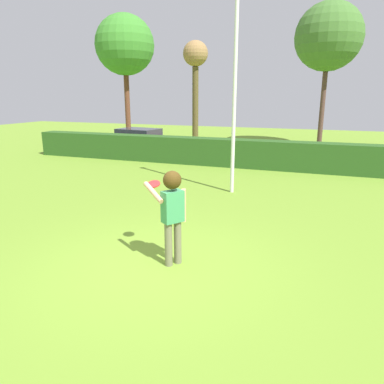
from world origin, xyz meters
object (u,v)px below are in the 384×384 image
Objects in this scene: frisbee at (154,184)px; birch_tree at (195,62)px; lamppost at (235,69)px; parked_car_red at (139,139)px; oak_tree at (125,45)px; person at (172,206)px; willow_tree at (329,37)px.

frisbee is 0.04× the size of birch_tree.
lamppost reaches higher than birch_tree.
lamppost is 10.51m from parked_car_red.
oak_tree is at bearing 133.34° from lamppost.
birch_tree is (-4.72, 15.38, 3.59)m from frisbee.
parked_car_red is (-7.48, 12.45, -0.45)m from person.
oak_tree is (-9.88, 10.47, 2.29)m from lamppost.
parked_car_red is 5.89m from birch_tree.
parked_car_red is at bearing 120.97° from person.
parked_car_red is at bearing 135.88° from lamppost.
birch_tree reaches higher than frisbee.
parked_car_red is at bearing -149.05° from willow_tree.
willow_tree reaches higher than lamppost.
willow_tree is (2.30, 12.68, 2.48)m from lamppost.
birch_tree reaches higher than person.
birch_tree is (-7.36, -2.26, -1.34)m from willow_tree.
person is 0.22× the size of oak_tree.
oak_tree is (-9.54, 15.43, 4.75)m from frisbee.
birch_tree is at bearing 108.57° from person.
lamppost is (-0.28, 5.48, 2.70)m from person.
lamppost is at bearing 86.06° from frisbee.
lamppost is 14.57m from oak_tree.
person reaches higher than frisbee.
willow_tree reaches higher than frisbee.
willow_tree is at bearing 10.28° from oak_tree.
willow_tree is 1.33× the size of birch_tree.
person is at bearing -96.36° from willow_tree.
frisbee is 18.75m from oak_tree.
lamppost reaches higher than parked_car_red.
frisbee is at bearing -93.94° from lamppost.
frisbee is 18.51m from willow_tree.
frisbee reaches higher than parked_car_red.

